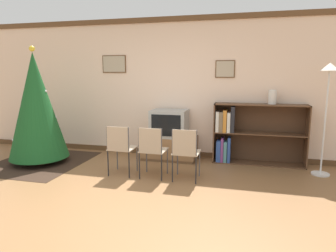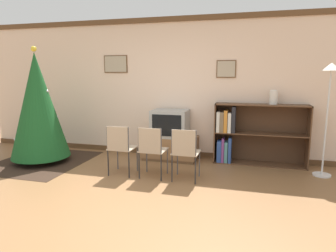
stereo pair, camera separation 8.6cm
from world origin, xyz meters
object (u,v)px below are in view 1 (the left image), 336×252
(folding_chair_left, at_px, (120,147))
(folding_chair_center, at_px, (152,149))
(christmas_tree, at_px, (36,106))
(tv_console, at_px, (169,148))
(bookshelf, at_px, (244,134))
(vase, at_px, (272,97))
(standing_lamp, at_px, (328,90))
(television, at_px, (169,123))
(folding_chair_right, at_px, (185,151))

(folding_chair_left, bearing_deg, folding_chair_center, 0.00)
(folding_chair_left, height_order, folding_chair_center, same)
(christmas_tree, distance_m, tv_console, 2.56)
(folding_chair_left, bearing_deg, bookshelf, 32.57)
(folding_chair_center, bearing_deg, christmas_tree, 172.66)
(bookshelf, bearing_deg, tv_console, -175.56)
(vase, xyz_separation_m, standing_lamp, (0.78, -0.43, 0.15))
(folding_chair_left, bearing_deg, vase, 28.05)
(christmas_tree, relative_size, vase, 8.27)
(christmas_tree, xyz_separation_m, standing_lamp, (4.90, 0.54, 0.33))
(tv_console, relative_size, bookshelf, 0.64)
(folding_chair_left, relative_size, vase, 3.22)
(folding_chair_center, bearing_deg, bookshelf, 41.47)
(christmas_tree, bearing_deg, folding_chair_left, -9.54)
(television, xyz_separation_m, standing_lamp, (2.62, -0.28, 0.68))
(television, height_order, folding_chair_left, television)
(christmas_tree, distance_m, standing_lamp, 4.94)
(television, relative_size, folding_chair_left, 0.82)
(television, height_order, vase, vase)
(tv_console, distance_m, folding_chair_left, 1.26)
(tv_console, bearing_deg, standing_lamp, -6.14)
(tv_console, relative_size, folding_chair_left, 1.26)
(folding_chair_right, height_order, vase, vase)
(tv_console, relative_size, folding_chair_center, 1.26)
(folding_chair_left, xyz_separation_m, bookshelf, (1.92, 1.22, 0.07))
(christmas_tree, distance_m, television, 2.44)
(christmas_tree, bearing_deg, folding_chair_right, -5.96)
(folding_chair_right, bearing_deg, vase, 43.94)
(tv_console, xyz_separation_m, television, (0.00, -0.00, 0.48))
(folding_chair_center, bearing_deg, folding_chair_left, 180.00)
(tv_console, height_order, bookshelf, bookshelf)
(television, bearing_deg, bookshelf, 4.55)
(christmas_tree, bearing_deg, tv_console, 19.88)
(folding_chair_center, relative_size, vase, 3.22)
(folding_chair_left, height_order, standing_lamp, standing_lamp)
(christmas_tree, xyz_separation_m, folding_chair_center, (2.27, -0.29, -0.58))
(vase, distance_m, standing_lamp, 0.90)
(television, distance_m, folding_chair_left, 1.25)
(television, distance_m, standing_lamp, 2.72)
(television, height_order, folding_chair_right, television)
(christmas_tree, height_order, bookshelf, christmas_tree)
(folding_chair_right, height_order, standing_lamp, standing_lamp)
(bookshelf, relative_size, vase, 6.37)
(christmas_tree, bearing_deg, standing_lamp, 6.30)
(folding_chair_right, bearing_deg, standing_lamp, 21.73)
(vase, bearing_deg, folding_chair_right, -136.06)
(standing_lamp, bearing_deg, folding_chair_center, -162.37)
(folding_chair_left, height_order, bookshelf, bookshelf)
(tv_console, height_order, folding_chair_center, folding_chair_center)
(bookshelf, height_order, standing_lamp, standing_lamp)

